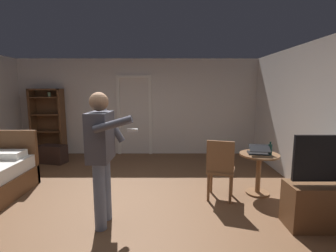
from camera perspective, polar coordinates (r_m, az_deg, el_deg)
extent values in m
plane|color=brown|center=(3.91, -12.55, -18.67)|extent=(7.15, 7.15, 0.00)
cube|color=silver|center=(6.76, -6.91, 4.33)|extent=(6.55, 0.12, 2.55)
cube|color=white|center=(6.79, -11.38, 2.11)|extent=(0.08, 0.08, 2.05)
cube|color=white|center=(6.68, -4.21, 2.15)|extent=(0.08, 0.08, 2.05)
cube|color=white|center=(6.68, -8.02, 11.24)|extent=(0.93, 0.08, 0.08)
cube|color=brown|center=(5.59, -33.96, -5.98)|extent=(1.32, 0.08, 1.02)
cube|color=white|center=(5.20, -32.99, -5.56)|extent=(0.50, 0.34, 0.12)
cube|color=brown|center=(7.40, -28.72, 0.66)|extent=(0.06, 0.32, 1.77)
cube|color=brown|center=(7.07, -23.25, 0.69)|extent=(0.06, 0.32, 1.77)
cube|color=brown|center=(7.17, -26.51, 7.54)|extent=(0.83, 0.32, 0.04)
cube|color=brown|center=(7.36, -25.54, 0.84)|extent=(0.83, 0.02, 1.77)
cube|color=brown|center=(7.34, -25.70, -4.47)|extent=(0.77, 0.32, 0.03)
cube|color=brown|center=(7.26, -25.93, -1.06)|extent=(0.77, 0.32, 0.03)
cube|color=brown|center=(7.20, -26.17, 2.42)|extent=(0.77, 0.32, 0.03)
cube|color=brown|center=(7.17, -26.40, 5.94)|extent=(0.77, 0.32, 0.03)
cylinder|color=#92C08C|center=(7.13, -25.80, 6.55)|extent=(0.07, 0.07, 0.11)
cube|color=brown|center=(3.92, 32.83, -15.13)|extent=(1.07, 0.40, 0.58)
cube|color=black|center=(3.71, 33.80, -6.18)|extent=(1.01, 0.05, 0.59)
cube|color=teal|center=(3.74, 33.55, -6.07)|extent=(0.95, 0.01, 0.53)
cylinder|color=brown|center=(4.53, 19.94, -10.48)|extent=(0.08, 0.08, 0.67)
cylinder|color=brown|center=(4.65, 19.73, -14.22)|extent=(0.39, 0.39, 0.03)
cylinder|color=brown|center=(4.44, 20.17, -6.20)|extent=(0.64, 0.64, 0.03)
cube|color=black|center=(4.42, 19.83, -5.87)|extent=(0.35, 0.27, 0.02)
cube|color=black|center=(4.28, 20.21, -4.82)|extent=(0.34, 0.23, 0.09)
cube|color=#2F428B|center=(4.28, 20.20, -4.80)|extent=(0.31, 0.20, 0.07)
cylinder|color=#16352C|center=(4.39, 22.33, -5.07)|extent=(0.06, 0.06, 0.18)
cylinder|color=#16352C|center=(4.37, 22.41, -3.65)|extent=(0.03, 0.03, 0.04)
cylinder|color=brown|center=(4.39, 14.32, -12.41)|extent=(0.04, 0.04, 0.45)
cylinder|color=brown|center=(4.41, 9.81, -12.13)|extent=(0.04, 0.04, 0.45)
cylinder|color=brown|center=(4.07, 14.04, -14.10)|extent=(0.04, 0.04, 0.45)
cylinder|color=brown|center=(4.10, 9.15, -13.77)|extent=(0.04, 0.04, 0.45)
cube|color=brown|center=(4.15, 11.94, -9.94)|extent=(0.53, 0.53, 0.04)
cube|color=brown|center=(3.91, 11.82, -6.97)|extent=(0.41, 0.16, 0.50)
cylinder|color=slate|center=(3.57, -14.33, -13.77)|extent=(0.15, 0.15, 0.87)
cylinder|color=slate|center=(3.35, -15.56, -15.40)|extent=(0.15, 0.15, 0.87)
cube|color=#4C4C56|center=(3.24, -15.44, -2.35)|extent=(0.27, 0.46, 0.62)
sphere|color=#936B4C|center=(3.19, -15.76, 5.41)|extent=(0.24, 0.24, 0.24)
cylinder|color=#4C4C56|center=(3.44, -12.86, 0.29)|extent=(0.34, 0.10, 0.50)
cylinder|color=#4C4C56|center=(2.91, -12.69, 0.37)|extent=(0.47, 0.10, 0.21)
cube|color=white|center=(2.84, -8.28, -1.02)|extent=(0.12, 0.04, 0.04)
cube|color=black|center=(6.60, -25.13, -5.89)|extent=(0.69, 0.46, 0.43)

